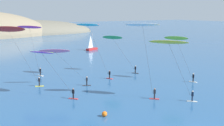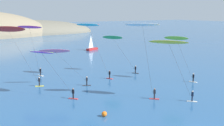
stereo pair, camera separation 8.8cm
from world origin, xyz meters
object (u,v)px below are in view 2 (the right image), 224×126
object	(u,v)px
kitesurfer_green	(114,40)
kitesurfer_magenta	(30,30)
kitesurfer_white	(143,31)
kitesurfer_pink	(57,54)
kitesurfer_red	(9,32)
kitesurfer_purple	(44,56)
kitesurfer_lime	(178,42)
sailboat_near	(93,48)
kitesurfer_yellow	(170,46)
marker_buoy	(104,114)
kitesurfer_cyan	(89,29)

from	to	relation	value
kitesurfer_green	kitesurfer_magenta	size ratio (longest dim) A/B	0.78
kitesurfer_white	kitesurfer_pink	world-z (taller)	kitesurfer_white
kitesurfer_red	kitesurfer_magenta	xyz separation A→B (m)	(5.62, 6.85, -0.25)
kitesurfer_green	kitesurfer_purple	bearing A→B (deg)	-154.95
kitesurfer_white	kitesurfer_magenta	xyz separation A→B (m)	(-9.38, 25.41, -1.05)
kitesurfer_magenta	kitesurfer_lime	size ratio (longest dim) A/B	1.20
kitesurfer_pink	kitesurfer_magenta	distance (m)	11.95
kitesurfer_lime	kitesurfer_pink	bearing A→B (deg)	157.93
kitesurfer_red	kitesurfer_purple	bearing A→B (deg)	-70.40
kitesurfer_white	sailboat_near	bearing A→B (deg)	69.25
kitesurfer_pink	kitesurfer_yellow	xyz separation A→B (m)	(11.23, -16.40, 2.41)
kitesurfer_white	marker_buoy	size ratio (longest dim) A/B	16.71
kitesurfer_white	kitesurfer_magenta	size ratio (longest dim) A/B	1.11
kitesurfer_green	kitesurfer_magenta	xyz separation A→B (m)	(-16.31, 6.73, 2.33)
kitesurfer_pink	kitesurfer_cyan	world-z (taller)	kitesurfer_cyan
sailboat_near	kitesurfer_red	xyz separation A→B (m)	(-34.94, -34.09, 9.05)
kitesurfer_pink	marker_buoy	world-z (taller)	kitesurfer_pink
kitesurfer_cyan	kitesurfer_green	bearing A→B (deg)	11.17
kitesurfer_yellow	kitesurfer_red	xyz separation A→B (m)	(-18.16, 20.89, 1.38)
kitesurfer_white	kitesurfer_purple	size ratio (longest dim) A/B	1.55
kitesurfer_green	kitesurfer_white	xyz separation A→B (m)	(-6.94, -18.68, 3.38)
kitesurfer_white	kitesurfer_lime	distance (m)	14.32
marker_buoy	kitesurfer_white	bearing A→B (deg)	20.11
sailboat_near	kitesurfer_white	size ratio (longest dim) A/B	0.50
kitesurfer_white	kitesurfer_lime	xyz separation A→B (m)	(12.86, 5.59, -2.92)
marker_buoy	kitesurfer_green	bearing A→B (deg)	54.42
kitesurfer_red	kitesurfer_purple	world-z (taller)	kitesurfer_red
sailboat_near	kitesurfer_lime	bearing A→B (deg)	-98.57
kitesurfer_lime	kitesurfer_green	bearing A→B (deg)	114.33
kitesurfer_cyan	kitesurfer_pink	bearing A→B (deg)	-158.25
kitesurfer_cyan	marker_buoy	distance (m)	24.30
kitesurfer_green	kitesurfer_cyan	size ratio (longest dim) A/B	0.74
kitesurfer_green	kitesurfer_white	bearing A→B (deg)	-110.37
kitesurfer_green	marker_buoy	bearing A→B (deg)	-125.58
kitesurfer_green	kitesurfer_cyan	world-z (taller)	kitesurfer_cyan
sailboat_near	marker_buoy	world-z (taller)	sailboat_near
kitesurfer_yellow	kitesurfer_lime	size ratio (longest dim) A/B	1.06
kitesurfer_white	kitesurfer_red	xyz separation A→B (m)	(-14.99, 18.56, -0.80)
kitesurfer_magenta	sailboat_near	bearing A→B (deg)	42.89
kitesurfer_green	kitesurfer_white	distance (m)	20.21
sailboat_near	kitesurfer_white	world-z (taller)	kitesurfer_white
kitesurfer_lime	kitesurfer_cyan	bearing A→B (deg)	137.33
kitesurfer_white	kitesurfer_magenta	world-z (taller)	kitesurfer_white
kitesurfer_yellow	kitesurfer_red	world-z (taller)	kitesurfer_red
kitesurfer_white	kitesurfer_lime	world-z (taller)	kitesurfer_white
kitesurfer_pink	kitesurfer_green	bearing A→B (deg)	17.08
kitesurfer_green	kitesurfer_white	size ratio (longest dim) A/B	0.70
kitesurfer_white	kitesurfer_cyan	size ratio (longest dim) A/B	1.06
kitesurfer_green	kitesurfer_magenta	distance (m)	17.80
kitesurfer_magenta	kitesurfer_pink	bearing A→B (deg)	-83.43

